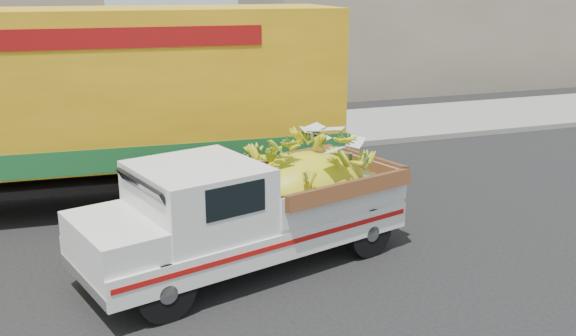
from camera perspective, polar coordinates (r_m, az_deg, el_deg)
name	(u,v)px	position (r m, az deg, el deg)	size (l,w,h in m)	color
ground	(113,279)	(10.06, -15.31, -9.49)	(100.00, 100.00, 0.00)	black
curb	(89,167)	(15.75, -17.25, 0.05)	(60.00, 0.25, 0.15)	gray
sidewalk	(85,147)	(17.79, -17.61, 1.81)	(60.00, 4.00, 0.14)	gray
building_right	(418,13)	(28.21, 11.50, 13.34)	(14.00, 6.00, 6.00)	gray
pickup_truck	(267,204)	(9.97, -1.90, -3.19)	(5.36, 3.15, 1.77)	black
semi_trailer	(28,102)	(12.92, -22.09, 5.48)	(12.04, 3.31, 3.80)	black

